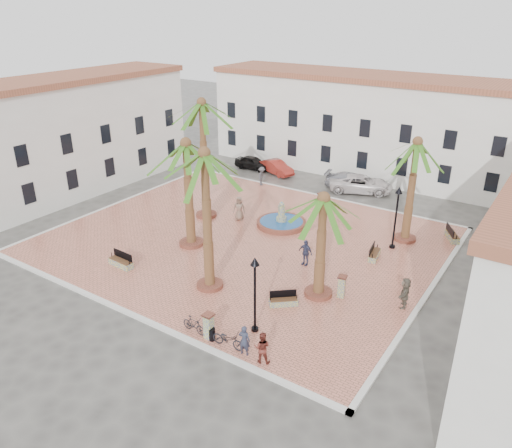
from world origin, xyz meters
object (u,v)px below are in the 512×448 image
(bollard_se, at_px, (209,326))
(car_black, at_px, (253,163))
(palm_s, at_px, (205,169))
(palm_ne, at_px, (416,154))
(palm_e, at_px, (323,212))
(cyclist_b, at_px, (262,347))
(palm_sw, at_px, (186,156))
(pedestrian_north, at_px, (262,176))
(bench_ne, at_px, (452,236))
(pedestrian_fountain_a, at_px, (239,208))
(cyclist_a, at_px, (244,340))
(bench_se, at_px, (283,301))
(pedestrian_fountain_b, at_px, (305,252))
(car_red, at_px, (277,167))
(palm_nw, at_px, (202,115))
(bicycle_a, at_px, (228,339))
(bench_e, at_px, (374,254))
(bollard_e, at_px, (342,286))
(pedestrian_east, at_px, (405,293))
(lamppost_s, at_px, (255,282))
(bicycle_b, at_px, (194,325))
(lamppost_e, at_px, (397,207))
(car_white, at_px, (361,184))
(bollard_n, at_px, (320,200))
(litter_bin, at_px, (212,334))
(car_silver, at_px, (352,182))
(bench_s, at_px, (121,262))
(fountain, at_px, (281,222))

(bollard_se, xyz_separation_m, car_black, (-13.99, 24.71, -0.23))
(palm_s, relative_size, palm_ne, 1.14)
(palm_e, distance_m, cyclist_b, 8.05)
(palm_s, distance_m, cyclist_b, 9.87)
(palm_sw, relative_size, pedestrian_north, 4.42)
(bench_ne, height_order, pedestrian_fountain_a, pedestrian_fountain_a)
(cyclist_a, bearing_deg, bench_se, -93.31)
(pedestrian_fountain_b, height_order, car_red, pedestrian_fountain_b)
(palm_nw, distance_m, bicycle_a, 18.25)
(bench_e, bearing_deg, palm_ne, -20.90)
(bollard_e, relative_size, pedestrian_east, 0.76)
(lamppost_s, height_order, bicycle_b, lamppost_s)
(palm_s, height_order, bicycle_a, palm_s)
(bench_ne, height_order, car_red, car_red)
(lamppost_e, bearing_deg, car_white, 123.65)
(pedestrian_east, bearing_deg, palm_s, -77.54)
(bicycle_b, bearing_deg, bollard_n, 10.74)
(bollard_e, bearing_deg, palm_e, -156.16)
(palm_ne, height_order, bollard_e, palm_ne)
(litter_bin, xyz_separation_m, pedestrian_north, (-10.58, 20.80, 0.53))
(car_silver, xyz_separation_m, car_white, (0.96, -0.28, 0.05))
(bicycle_a, bearing_deg, palm_nw, 37.77)
(pedestrian_east, xyz_separation_m, car_silver, (-10.34, 16.53, -0.33))
(bollard_e, bearing_deg, pedestrian_fountain_b, 147.81)
(lamppost_s, bearing_deg, bench_se, 89.77)
(bicycle_a, xyz_separation_m, car_black, (-15.22, 24.76, 0.05))
(palm_s, distance_m, bollard_n, 16.20)
(car_white, bearing_deg, bollard_se, 162.66)
(litter_bin, relative_size, car_black, 0.17)
(cyclist_b, bearing_deg, palm_s, -54.76)
(cyclist_a, xyz_separation_m, pedestrian_fountain_b, (-1.88, 9.53, 0.06))
(palm_sw, height_order, car_white, palm_sw)
(bollard_n, bearing_deg, bollard_e, -57.98)
(bicycle_a, bearing_deg, car_white, 3.10)
(bollard_e, height_order, cyclist_a, cyclist_a)
(bench_s, bearing_deg, fountain, 68.09)
(bench_ne, height_order, bicycle_a, bench_ne)
(palm_ne, height_order, lamppost_e, palm_ne)
(cyclist_b, height_order, car_red, cyclist_b)
(lamppost_e, bearing_deg, bench_se, -104.16)
(lamppost_s, xyz_separation_m, bollard_e, (2.33, 5.42, -2.18))
(bench_se, relative_size, cyclist_b, 0.94)
(pedestrian_fountain_a, bearing_deg, pedestrian_east, -43.51)
(cyclist_a, height_order, pedestrian_fountain_a, pedestrian_fountain_a)
(pedestrian_fountain_a, bearing_deg, bollard_n, 28.68)
(palm_sw, xyz_separation_m, litter_bin, (7.89, -7.69, -6.03))
(litter_bin, xyz_separation_m, bicycle_a, (1.00, 0.00, 0.12))
(bollard_se, height_order, car_white, bollard_se)
(palm_s, bearing_deg, bench_e, 52.68)
(palm_e, relative_size, palm_ne, 0.85)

